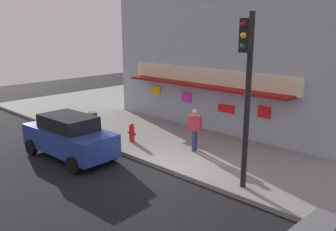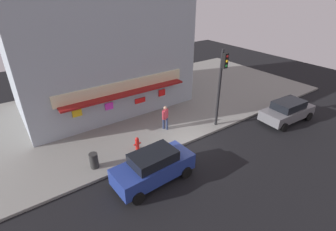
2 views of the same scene
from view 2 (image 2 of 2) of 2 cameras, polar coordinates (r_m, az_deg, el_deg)
name	(u,v)px [view 2 (image 2 of 2)]	position (r m, az deg, el deg)	size (l,w,h in m)	color
ground_plane	(191,143)	(16.60, 5.09, -6.13)	(48.14, 48.14, 0.00)	black
sidewalk	(139,105)	(21.48, -6.58, 2.35)	(32.10, 13.61, 0.16)	gray
corner_building	(99,52)	(21.08, -15.20, 13.65)	(12.70, 8.73, 8.55)	#9EA8B2
traffic_light	(221,79)	(17.11, 11.89, 7.96)	(0.32, 0.58, 5.39)	black
fire_hydrant	(137,143)	(15.58, -6.92, -6.25)	(0.48, 0.24, 0.83)	red
trash_can	(94,161)	(14.61, -16.30, -9.70)	(0.47, 0.47, 0.89)	#2D2D2D
pedestrian	(165,117)	(17.26, -0.63, -0.25)	(0.58, 0.45, 1.74)	navy
parked_car_blue	(154,167)	(13.21, -3.27, -11.38)	(4.32, 2.09, 1.75)	navy
parked_car_grey	(287,111)	(20.70, 25.23, 0.98)	(4.35, 2.18, 1.60)	slate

